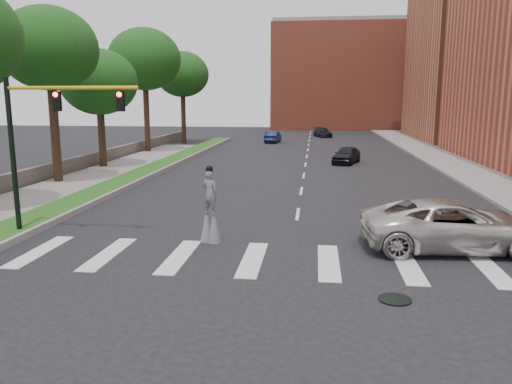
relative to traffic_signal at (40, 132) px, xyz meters
name	(u,v)px	position (x,y,z in m)	size (l,w,h in m)	color
ground_plane	(289,271)	(9.78, -3.00, -4.15)	(160.00, 160.00, 0.00)	black
grass_median	(147,171)	(-1.72, 17.00, -4.03)	(2.00, 60.00, 0.25)	#1F4F16
median_curb	(161,171)	(-0.67, 17.00, -4.01)	(0.20, 60.00, 0.28)	gray
sidewalk_left	(34,197)	(-4.72, 7.00, -4.06)	(4.00, 60.00, 0.18)	slate
sidewalk_right	(466,168)	(22.28, 22.00, -4.06)	(5.00, 90.00, 0.18)	slate
stone_wall	(88,161)	(-7.22, 19.00, -3.60)	(0.50, 56.00, 1.10)	#504C45
manhole	(395,299)	(12.78, -5.00, -4.13)	(0.90, 0.90, 0.04)	black
building_far	(483,62)	(31.78, 51.00, 5.85)	(16.00, 22.00, 20.00)	#BE6746
building_backdrop	(346,78)	(15.78, 75.00, 4.85)	(26.00, 14.00, 18.00)	#BC543B
traffic_signal	(40,132)	(0.00, 0.00, 0.00)	(5.30, 0.23, 6.20)	black
stilt_performer	(210,212)	(6.63, -0.09, -2.99)	(0.82, 0.62, 2.96)	black
suv_crossing	(454,225)	(15.58, 0.00, -3.24)	(3.02, 6.56, 1.82)	beige
car_near	(347,155)	(13.19, 24.26, -3.43)	(1.70, 4.24, 1.44)	black
car_mid	(273,137)	(5.34, 43.53, -3.45)	(1.49, 4.26, 1.40)	#151C4A
car_far	(323,132)	(11.57, 53.27, -3.50)	(1.81, 4.45, 1.29)	black
tree_2	(49,49)	(-5.82, 11.76, 4.21)	(6.01, 6.01, 10.97)	black
tree_3	(99,82)	(-5.94, 18.99, 2.44)	(5.86, 5.86, 9.12)	black
tree_4	(144,60)	(-6.21, 30.44, 4.97)	(7.08, 7.08, 12.17)	black
tree_5	(182,75)	(-5.31, 41.15, 4.01)	(6.29, 6.29, 10.88)	black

